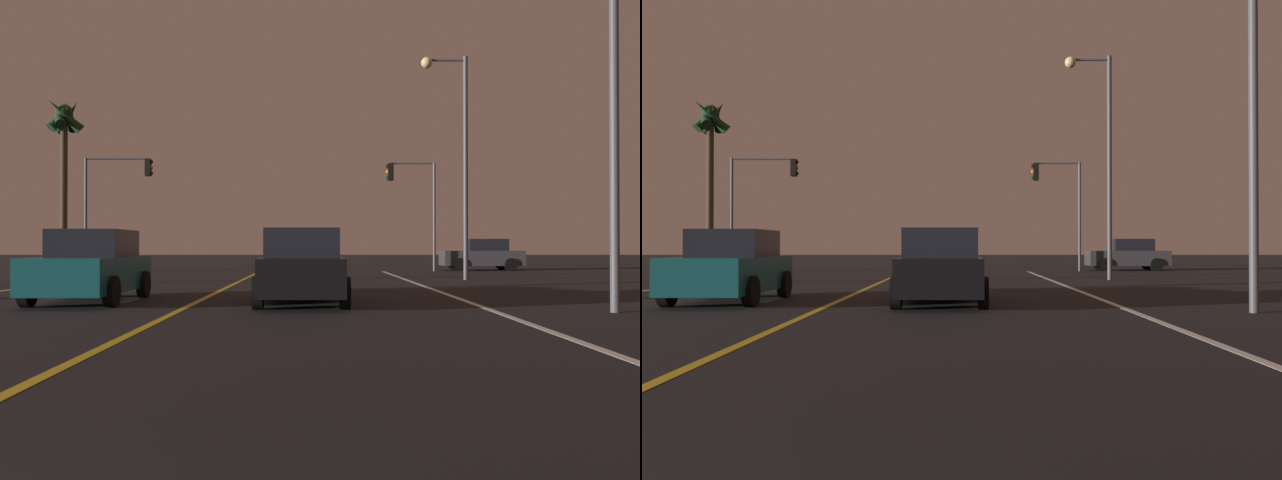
% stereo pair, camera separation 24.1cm
% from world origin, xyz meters
% --- Properties ---
extents(lane_edge_right, '(0.16, 39.10, 0.01)m').
position_xyz_m(lane_edge_right, '(6.36, 13.55, 0.00)').
color(lane_edge_right, silver).
rests_on(lane_edge_right, ground).
extents(lane_center_divider, '(0.16, 39.10, 0.01)m').
position_xyz_m(lane_center_divider, '(0.00, 13.55, 0.00)').
color(lane_center_divider, gold).
rests_on(lane_center_divider, ground).
extents(car_lead_same_lane, '(2.02, 4.30, 1.70)m').
position_xyz_m(car_lead_same_lane, '(2.48, 13.95, 0.82)').
color(car_lead_same_lane, black).
rests_on(car_lead_same_lane, ground).
extents(car_oncoming, '(2.02, 4.30, 1.70)m').
position_xyz_m(car_oncoming, '(-2.49, 14.58, 0.82)').
color(car_oncoming, black).
rests_on(car_oncoming, ground).
extents(car_crossing_side, '(4.30, 2.02, 1.70)m').
position_xyz_m(car_crossing_side, '(11.95, 34.92, 0.82)').
color(car_crossing_side, black).
rests_on(car_crossing_side, ground).
extents(traffic_light_near_right, '(2.61, 0.36, 5.70)m').
position_xyz_m(traffic_light_near_right, '(7.92, 33.60, 4.19)').
color(traffic_light_near_right, '#4C4C51').
rests_on(traffic_light_near_right, ground).
extents(traffic_light_near_left, '(3.57, 0.36, 5.91)m').
position_xyz_m(traffic_light_near_left, '(-7.47, 33.60, 4.39)').
color(traffic_light_near_left, '#4C4C51').
rests_on(traffic_light_near_left, ground).
extents(street_lamp_right_near, '(2.21, 0.44, 8.23)m').
position_xyz_m(street_lamp_right_near, '(8.20, 11.95, 5.21)').
color(street_lamp_right_near, '#4C4C51').
rests_on(street_lamp_right_near, ground).
extents(street_lamp_right_far, '(1.83, 0.44, 8.72)m').
position_xyz_m(street_lamp_right_far, '(8.32, 24.71, 5.44)').
color(street_lamp_right_far, '#4C4C51').
rests_on(street_lamp_right_far, ground).
extents(palm_tree_left_far, '(2.12, 2.09, 9.02)m').
position_xyz_m(palm_tree_left_far, '(-10.19, 33.54, 7.22)').
color(palm_tree_left_far, '#473826').
rests_on(palm_tree_left_far, ground).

